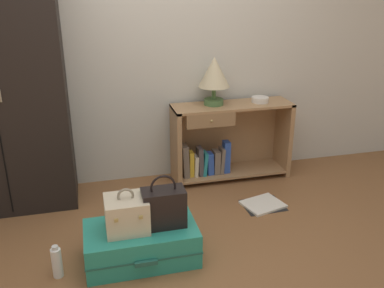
% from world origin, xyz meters
% --- Properties ---
extents(ground_plane, '(9.00, 9.00, 0.00)m').
position_xyz_m(ground_plane, '(0.00, 0.00, 0.00)').
color(ground_plane, brown).
extents(back_wall, '(6.40, 0.10, 2.60)m').
position_xyz_m(back_wall, '(0.00, 1.50, 1.30)').
color(back_wall, beige).
rests_on(back_wall, ground_plane).
extents(bookshelf, '(1.07, 0.34, 0.70)m').
position_xyz_m(bookshelf, '(0.66, 1.27, 0.34)').
color(bookshelf, '#A37A51').
rests_on(bookshelf, ground_plane).
extents(table_lamp, '(0.27, 0.27, 0.42)m').
position_xyz_m(table_lamp, '(0.55, 1.29, 0.97)').
color(table_lamp, '#4C7542').
rests_on(table_lamp, bookshelf).
extents(bowl, '(0.15, 0.15, 0.05)m').
position_xyz_m(bowl, '(0.98, 1.26, 0.72)').
color(bowl, silver).
rests_on(bowl, bookshelf).
extents(suitcase_large, '(0.73, 0.43, 0.24)m').
position_xyz_m(suitcase_large, '(-0.26, 0.22, 0.12)').
color(suitcase_large, teal).
rests_on(suitcase_large, ground_plane).
extents(train_case, '(0.27, 0.25, 0.29)m').
position_xyz_m(train_case, '(-0.34, 0.22, 0.35)').
color(train_case, beige).
rests_on(train_case, suitcase_large).
extents(handbag, '(0.27, 0.16, 0.36)m').
position_xyz_m(handbag, '(-0.10, 0.21, 0.37)').
color(handbag, black).
rests_on(handbag, suitcase_large).
extents(bottle, '(0.06, 0.06, 0.22)m').
position_xyz_m(bottle, '(-0.78, 0.17, 0.10)').
color(bottle, white).
rests_on(bottle, ground_plane).
extents(open_book_on_floor, '(0.36, 0.32, 0.02)m').
position_xyz_m(open_book_on_floor, '(0.80, 0.67, 0.01)').
color(open_book_on_floor, white).
rests_on(open_book_on_floor, ground_plane).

